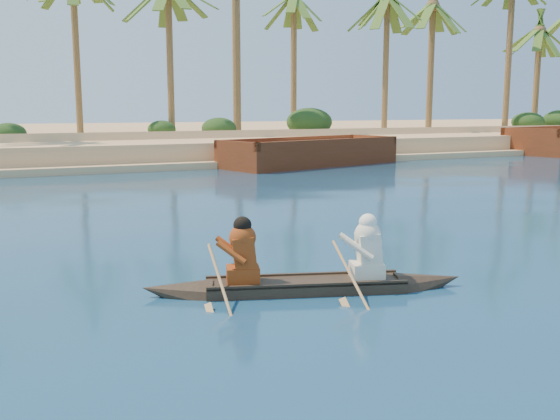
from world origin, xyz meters
name	(u,v)px	position (x,y,z in m)	size (l,w,h in m)	color
ground	(484,276)	(0.00, 0.00, 0.00)	(160.00, 160.00, 0.00)	#0C2F4D
sandy_embankment	(92,139)	(0.00, 46.89, 0.53)	(150.00, 51.00, 1.50)	#DBB17B
palm_grove	(114,35)	(0.00, 35.00, 8.00)	(110.00, 14.00, 16.00)	#396323
shrub_cluster	(129,139)	(0.00, 31.50, 1.20)	(100.00, 6.00, 2.40)	#193212
canoe	(306,275)	(-3.53, 0.54, 0.30)	(5.54, 2.43, 1.54)	#34291C
barge_mid	(311,154)	(8.03, 22.00, 0.62)	(11.17, 6.28, 1.77)	maroon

